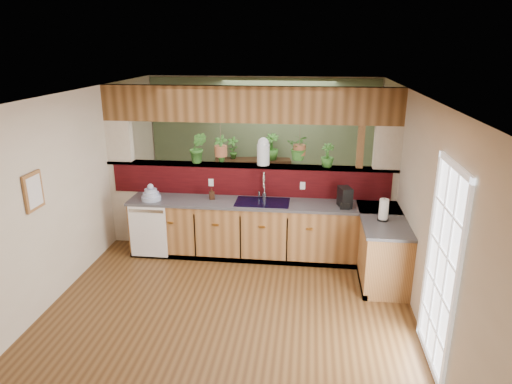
# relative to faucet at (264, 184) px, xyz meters

# --- Properties ---
(ground) EXTENTS (4.60, 7.00, 0.01)m
(ground) POSITION_rel_faucet_xyz_m (-0.26, -1.13, -1.14)
(ground) COLOR #57381A
(ground) RESTS_ON ground
(ceiling) EXTENTS (4.60, 7.00, 0.01)m
(ceiling) POSITION_rel_faucet_xyz_m (-0.26, -1.13, 1.46)
(ceiling) COLOR brown
(ceiling) RESTS_ON ground
(wall_back) EXTENTS (4.60, 0.02, 2.60)m
(wall_back) POSITION_rel_faucet_xyz_m (-0.26, 2.37, 0.16)
(wall_back) COLOR beige
(wall_back) RESTS_ON ground
(wall_left) EXTENTS (0.02, 7.00, 2.60)m
(wall_left) POSITION_rel_faucet_xyz_m (-2.56, -1.13, 0.16)
(wall_left) COLOR beige
(wall_left) RESTS_ON ground
(wall_right) EXTENTS (0.02, 7.00, 2.60)m
(wall_right) POSITION_rel_faucet_xyz_m (2.04, -1.13, 0.16)
(wall_right) COLOR beige
(wall_right) RESTS_ON ground
(pass_through_partition) EXTENTS (4.60, 0.21, 2.60)m
(pass_through_partition) POSITION_rel_faucet_xyz_m (-0.23, 0.21, 0.05)
(pass_through_partition) COLOR beige
(pass_through_partition) RESTS_ON ground
(pass_through_ledge) EXTENTS (4.60, 0.21, 0.04)m
(pass_through_ledge) POSITION_rel_faucet_xyz_m (-0.26, 0.22, 0.23)
(pass_through_ledge) COLOR brown
(pass_through_ledge) RESTS_ON ground
(header_beam) EXTENTS (4.60, 0.15, 0.55)m
(header_beam) POSITION_rel_faucet_xyz_m (-0.26, 0.22, 1.19)
(header_beam) COLOR brown
(header_beam) RESTS_ON ground
(sage_backwall) EXTENTS (4.55, 0.02, 2.55)m
(sage_backwall) POSITION_rel_faucet_xyz_m (-0.26, 2.35, 0.16)
(sage_backwall) COLOR #516343
(sage_backwall) RESTS_ON ground
(countertop) EXTENTS (4.14, 1.52, 0.90)m
(countertop) POSITION_rel_faucet_xyz_m (0.58, -0.26, -0.69)
(countertop) COLOR brown
(countertop) RESTS_ON ground
(dishwasher) EXTENTS (0.58, 0.03, 0.82)m
(dishwasher) POSITION_rel_faucet_xyz_m (-1.74, -0.47, -0.68)
(dishwasher) COLOR white
(dishwasher) RESTS_ON ground
(navy_sink) EXTENTS (0.82, 0.50, 0.18)m
(navy_sink) POSITION_rel_faucet_xyz_m (-0.01, -0.16, -0.32)
(navy_sink) COLOR black
(navy_sink) RESTS_ON countertop
(french_door) EXTENTS (0.06, 1.02, 2.16)m
(french_door) POSITION_rel_faucet_xyz_m (2.01, -2.43, -0.09)
(french_door) COLOR white
(french_door) RESTS_ON ground
(framed_print) EXTENTS (0.04, 0.35, 0.45)m
(framed_print) POSITION_rel_faucet_xyz_m (-2.53, -1.93, 0.41)
(framed_print) COLOR brown
(framed_print) RESTS_ON wall_left
(faucet) EXTENTS (0.19, 0.19, 0.44)m
(faucet) POSITION_rel_faucet_xyz_m (0.00, 0.00, 0.00)
(faucet) COLOR #B7B7B2
(faucet) RESTS_ON countertop
(dish_stack) EXTENTS (0.30, 0.30, 0.26)m
(dish_stack) POSITION_rel_faucet_xyz_m (-1.72, -0.26, -0.16)
(dish_stack) COLOR #A0AECE
(dish_stack) RESTS_ON countertop
(soap_dispenser) EXTENTS (0.10, 0.10, 0.18)m
(soap_dispenser) POSITION_rel_faucet_xyz_m (-0.80, -0.10, -0.15)
(soap_dispenser) COLOR #3C2316
(soap_dispenser) RESTS_ON countertop
(coffee_maker) EXTENTS (0.16, 0.27, 0.30)m
(coffee_maker) POSITION_rel_faucet_xyz_m (1.22, -0.22, -0.10)
(coffee_maker) COLOR black
(coffee_maker) RESTS_ON countertop
(paper_towel) EXTENTS (0.15, 0.15, 0.33)m
(paper_towel) POSITION_rel_faucet_xyz_m (1.71, -0.71, -0.09)
(paper_towel) COLOR black
(paper_towel) RESTS_ON countertop
(glass_jar) EXTENTS (0.20, 0.20, 0.43)m
(glass_jar) POSITION_rel_faucet_xyz_m (-0.03, 0.22, 0.47)
(glass_jar) COLOR silver
(glass_jar) RESTS_ON pass_through_ledge
(ledge_plant_left) EXTENTS (0.29, 0.24, 0.49)m
(ledge_plant_left) POSITION_rel_faucet_xyz_m (-1.07, 0.22, 0.50)
(ledge_plant_left) COLOR #2D6322
(ledge_plant_left) RESTS_ON pass_through_ledge
(ledge_plant_right) EXTENTS (0.24, 0.24, 0.36)m
(ledge_plant_right) POSITION_rel_faucet_xyz_m (0.96, 0.22, 0.43)
(ledge_plant_right) COLOR #2D6322
(ledge_plant_right) RESTS_ON pass_through_ledge
(hanging_plant_a) EXTENTS (0.25, 0.21, 0.54)m
(hanging_plant_a) POSITION_rel_faucet_xyz_m (-0.71, 0.22, 0.63)
(hanging_plant_a) COLOR brown
(hanging_plant_a) RESTS_ON header_beam
(hanging_plant_b) EXTENTS (0.44, 0.41, 0.52)m
(hanging_plant_b) POSITION_rel_faucet_xyz_m (0.53, 0.22, 0.72)
(hanging_plant_b) COLOR brown
(hanging_plant_b) RESTS_ON header_beam
(shelving_console) EXTENTS (1.55, 0.64, 1.00)m
(shelving_console) POSITION_rel_faucet_xyz_m (-0.44, 2.12, -0.64)
(shelving_console) COLOR black
(shelving_console) RESTS_ON ground
(shelf_plant_a) EXTENTS (0.26, 0.20, 0.44)m
(shelf_plant_a) POSITION_rel_faucet_xyz_m (-0.84, 2.12, 0.08)
(shelf_plant_a) COLOR #2D6322
(shelf_plant_a) RESTS_ON shelving_console
(shelf_plant_b) EXTENTS (0.33, 0.33, 0.52)m
(shelf_plant_b) POSITION_rel_faucet_xyz_m (-0.07, 2.12, 0.12)
(shelf_plant_b) COLOR #2D6322
(shelf_plant_b) RESTS_ON shelving_console
(floor_plant) EXTENTS (0.66, 0.58, 0.69)m
(floor_plant) POSITION_rel_faucet_xyz_m (0.61, 1.38, -0.79)
(floor_plant) COLOR #2D6322
(floor_plant) RESTS_ON ground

